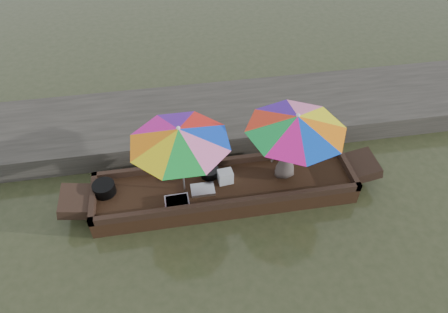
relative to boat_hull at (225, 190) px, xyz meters
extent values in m
plane|color=#2E341C|center=(0.00, 0.00, -0.17)|extent=(80.00, 80.00, 0.00)
cube|color=#2D2B26|center=(0.00, 2.20, 0.08)|extent=(22.00, 2.20, 0.50)
cube|color=black|center=(0.00, 0.00, 0.00)|extent=(5.04, 1.20, 0.35)
cylinder|color=black|center=(-2.27, 0.17, 0.28)|extent=(0.42, 0.42, 0.22)
cube|color=silver|center=(-0.95, -0.32, 0.22)|extent=(0.46, 0.32, 0.09)
cube|color=silver|center=(-0.44, -0.09, 0.21)|extent=(0.45, 0.31, 0.06)
cylinder|color=black|center=(-0.26, 0.29, 0.26)|extent=(0.35, 0.35, 0.16)
cube|color=silver|center=(0.02, 0.08, 0.30)|extent=(0.30, 0.25, 0.26)
imported|color=#514641|center=(1.18, 0.06, 0.73)|extent=(0.57, 0.39, 1.10)
camera|label=1|loc=(-0.87, -5.10, 5.91)|focal=32.00mm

